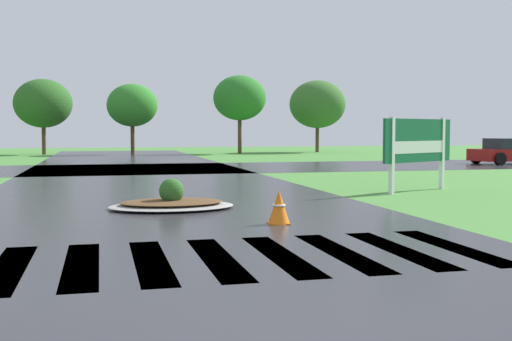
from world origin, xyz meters
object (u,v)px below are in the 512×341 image
car_white_sedan (509,152)px  traffic_cone (279,207)px  estate_billboard (418,144)px  median_island (172,203)px

car_white_sedan → traffic_cone: car_white_sedan is taller
estate_billboard → traffic_cone: size_ratio=4.38×
estate_billboard → traffic_cone: estate_billboard is taller
median_island → traffic_cone: 3.30m
traffic_cone → median_island: bearing=121.0°
estate_billboard → car_white_sedan: size_ratio=0.67×
median_island → traffic_cone: (1.69, -2.82, 0.18)m
estate_billboard → median_island: bearing=-10.2°
estate_billboard → median_island: (-7.27, -2.30, -1.24)m
estate_billboard → car_white_sedan: bearing=-161.4°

